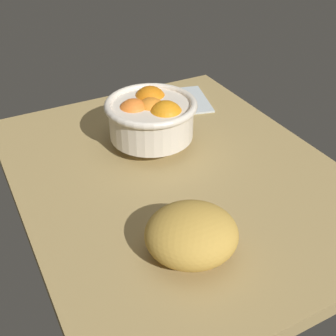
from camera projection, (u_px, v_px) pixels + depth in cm
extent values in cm
cube|color=#A38852|center=(177.00, 177.00, 87.57)|extent=(76.86, 61.34, 3.00)
cylinder|color=silver|center=(152.00, 140.00, 94.26)|extent=(10.83, 10.83, 2.32)
cylinder|color=silver|center=(151.00, 120.00, 91.49)|extent=(17.82, 17.82, 7.29)
torus|color=silver|center=(151.00, 105.00, 89.40)|extent=(19.42, 19.42, 1.60)
sphere|color=orange|center=(166.00, 119.00, 88.58)|extent=(7.56, 7.56, 7.56)
sphere|color=orange|center=(134.00, 115.00, 89.92)|extent=(7.07, 7.07, 7.07)
sphere|color=orange|center=(150.00, 103.00, 94.36)|extent=(7.52, 7.52, 7.52)
sphere|color=orange|center=(151.00, 114.00, 90.59)|extent=(6.89, 6.89, 6.89)
ellipsoid|color=gold|center=(191.00, 234.00, 66.22)|extent=(17.43, 18.07, 8.00)
cube|color=silver|center=(190.00, 99.00, 112.06)|extent=(16.76, 12.04, 0.90)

